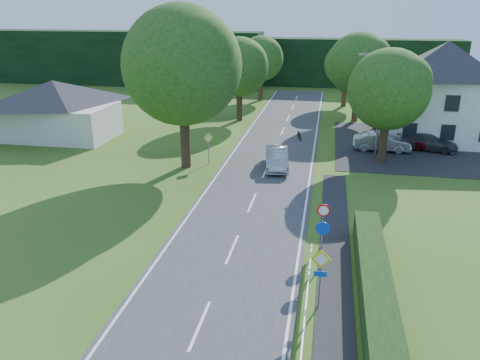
% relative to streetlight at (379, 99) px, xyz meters
% --- Properties ---
extents(road, '(7.00, 80.00, 0.04)m').
position_rel_streetlight_xyz_m(road, '(-8.06, -10.00, -4.44)').
color(road, '#373739').
rests_on(road, ground).
extents(parking_pad, '(14.00, 16.00, 0.04)m').
position_rel_streetlight_xyz_m(parking_pad, '(3.94, 3.00, -4.44)').
color(parking_pad, black).
rests_on(parking_pad, ground).
extents(line_edge_left, '(0.12, 80.00, 0.01)m').
position_rel_streetlight_xyz_m(line_edge_left, '(-11.31, -10.00, -4.42)').
color(line_edge_left, white).
rests_on(line_edge_left, road).
extents(line_edge_right, '(0.12, 80.00, 0.01)m').
position_rel_streetlight_xyz_m(line_edge_right, '(-4.81, -10.00, -4.42)').
color(line_edge_right, white).
rests_on(line_edge_right, road).
extents(line_centre, '(0.12, 80.00, 0.01)m').
position_rel_streetlight_xyz_m(line_centre, '(-8.06, -10.00, -4.42)').
color(line_centre, white).
rests_on(line_centre, road).
extents(tree_main, '(9.40, 9.40, 11.64)m').
position_rel_streetlight_xyz_m(tree_main, '(-14.06, -6.00, 1.36)').
color(tree_main, '#1E4615').
rests_on(tree_main, ground).
extents(tree_left_far, '(7.00, 7.00, 8.58)m').
position_rel_streetlight_xyz_m(tree_left_far, '(-13.06, 10.00, -0.17)').
color(tree_left_far, '#1E4615').
rests_on(tree_left_far, ground).
extents(tree_right_far, '(7.40, 7.40, 9.09)m').
position_rel_streetlight_xyz_m(tree_right_far, '(-1.06, 12.00, 0.08)').
color(tree_right_far, '#1E4615').
rests_on(tree_right_far, ground).
extents(tree_left_back, '(6.60, 6.60, 8.07)m').
position_rel_streetlight_xyz_m(tree_left_back, '(-12.56, 22.00, -0.43)').
color(tree_left_back, '#1E4615').
rests_on(tree_left_back, ground).
extents(tree_right_back, '(6.20, 6.20, 7.56)m').
position_rel_streetlight_xyz_m(tree_right_back, '(-2.06, 20.00, -0.68)').
color(tree_right_back, '#1E4615').
rests_on(tree_right_back, ground).
extents(tree_right_mid, '(7.00, 7.00, 8.58)m').
position_rel_streetlight_xyz_m(tree_right_mid, '(0.44, -2.00, -0.17)').
color(tree_right_mid, '#1E4615').
rests_on(tree_right_mid, ground).
extents(treeline_left, '(44.00, 6.00, 8.00)m').
position_rel_streetlight_xyz_m(treeline_left, '(-36.06, 32.00, -0.46)').
color(treeline_left, black).
rests_on(treeline_left, ground).
extents(treeline_right, '(30.00, 5.00, 7.00)m').
position_rel_streetlight_xyz_m(treeline_right, '(-0.06, 36.00, -0.96)').
color(treeline_right, black).
rests_on(treeline_right, ground).
extents(bungalow_left, '(11.00, 6.50, 5.20)m').
position_rel_streetlight_xyz_m(bungalow_left, '(-28.06, 0.00, -1.75)').
color(bungalow_left, silver).
rests_on(bungalow_left, ground).
extents(house_white, '(10.60, 8.40, 8.60)m').
position_rel_streetlight_xyz_m(house_white, '(5.94, 6.00, -0.06)').
color(house_white, silver).
rests_on(house_white, ground).
extents(streetlight, '(2.03, 0.18, 8.00)m').
position_rel_streetlight_xyz_m(streetlight, '(0.00, 0.00, 0.00)').
color(streetlight, gray).
rests_on(streetlight, ground).
extents(sign_priority_right, '(0.78, 0.09, 2.59)m').
position_rel_streetlight_xyz_m(sign_priority_right, '(-3.76, -22.02, -2.67)').
color(sign_priority_right, gray).
rests_on(sign_priority_right, ground).
extents(sign_roundabout, '(0.64, 0.08, 2.37)m').
position_rel_streetlight_xyz_m(sign_roundabout, '(-3.76, -19.02, -2.79)').
color(sign_roundabout, gray).
rests_on(sign_roundabout, ground).
extents(sign_speed_limit, '(0.64, 0.11, 2.37)m').
position_rel_streetlight_xyz_m(sign_speed_limit, '(-3.76, -17.03, -2.70)').
color(sign_speed_limit, gray).
rests_on(sign_speed_limit, ground).
extents(sign_priority_left, '(0.78, 0.09, 2.44)m').
position_rel_streetlight_xyz_m(sign_priority_left, '(-12.56, -5.02, -2.75)').
color(sign_priority_left, gray).
rests_on(sign_priority_left, ground).
extents(moving_car, '(2.24, 4.77, 1.51)m').
position_rel_streetlight_xyz_m(moving_car, '(-7.36, -5.13, -3.67)').
color(moving_car, '#A4A5A9').
rests_on(moving_car, road).
extents(motorcycle, '(1.01, 1.84, 0.92)m').
position_rel_streetlight_xyz_m(motorcycle, '(-6.26, 3.29, -3.96)').
color(motorcycle, black).
rests_on(motorcycle, road).
extents(parked_car_red, '(5.33, 4.24, 1.70)m').
position_rel_streetlight_xyz_m(parked_car_red, '(2.58, 3.00, -3.57)').
color(parked_car_red, maroon).
rests_on(parked_car_red, parking_pad).
extents(parked_car_silver_a, '(4.70, 1.78, 1.53)m').
position_rel_streetlight_xyz_m(parked_car_silver_a, '(0.68, 1.00, -3.66)').
color(parked_car_silver_a, '#AEAEB2').
rests_on(parked_car_silver_a, parking_pad).
extents(parked_car_grey, '(5.15, 3.28, 1.39)m').
position_rel_streetlight_xyz_m(parked_car_grey, '(4.48, 2.00, -3.73)').
color(parked_car_grey, '#414246').
rests_on(parked_car_grey, parking_pad).
extents(parasol, '(2.52, 2.55, 1.99)m').
position_rel_streetlight_xyz_m(parasol, '(1.67, 2.54, -3.43)').
color(parasol, '#B2120E').
rests_on(parasol, parking_pad).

